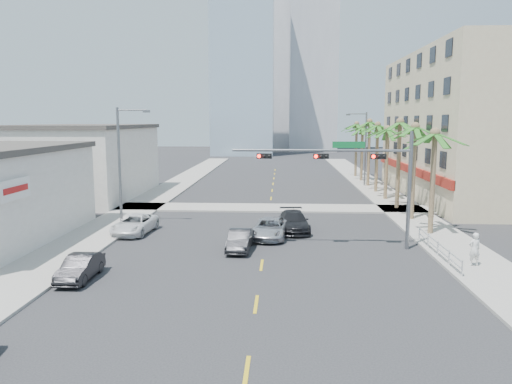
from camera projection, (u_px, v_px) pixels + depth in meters
ground at (258, 289)px, 23.98m from camera, size 260.00×260.00×0.00m
sidewalk_right at (408, 213)px, 43.12m from camera, size 4.00×120.00×0.15m
sidewalk_left at (134, 211)px, 44.35m from camera, size 4.00×120.00×0.15m
sidewalk_cross at (270, 208)px, 45.71m from camera, size 80.00×4.00×0.15m
building_right at (485, 126)px, 51.43m from camera, size 15.25×28.00×15.00m
building_left_far at (85, 163)px, 52.14m from camera, size 11.00×18.00×7.20m
tower_far_left at (243, 50)px, 114.86m from camera, size 14.00×14.00×48.00m
tower_far_right at (314, 34)px, 127.95m from camera, size 12.00×12.00×60.00m
tower_far_center at (268, 75)px, 144.68m from camera, size 16.00×16.00×42.00m
traffic_signal_mast at (358, 169)px, 30.82m from camera, size 11.12×0.54×7.20m
palm_tree_0 at (435, 134)px, 34.23m from camera, size 4.80×4.80×7.80m
palm_tree_1 at (415, 128)px, 39.32m from camera, size 4.80×4.80×8.16m
palm_tree_2 at (400, 123)px, 44.41m from camera, size 4.80×4.80×8.52m
palm_tree_3 at (388, 130)px, 49.65m from camera, size 4.80×4.80×7.80m
palm_tree_4 at (378, 126)px, 54.74m from camera, size 4.80×4.80×8.16m
palm_tree_5 at (370, 122)px, 59.83m from camera, size 4.80×4.80×8.52m
palm_tree_6 at (363, 128)px, 65.07m from camera, size 4.80×4.80×7.80m
palm_tree_7 at (357, 125)px, 70.16m from camera, size 4.80×4.80×8.16m
streetlight_left at (122, 160)px, 37.66m from camera, size 2.55×0.25×9.00m
streetlight_right at (364, 145)px, 60.25m from camera, size 2.55×0.25×9.00m
guardrail at (438, 247)px, 29.29m from camera, size 0.08×8.08×1.00m
car_parked_mid at (80, 268)px, 25.34m from camera, size 1.37×3.83×1.26m
car_parked_far at (135, 224)px, 35.67m from camera, size 2.67×5.02×1.34m
car_lane_left at (240, 240)px, 31.05m from camera, size 1.50×3.92×1.27m
car_lane_center at (270, 228)px, 34.33m from camera, size 2.84×5.09×1.35m
car_lane_right at (294, 221)px, 36.39m from camera, size 2.43×5.12×1.44m
pedestrian at (474, 249)px, 27.20m from camera, size 0.75×0.57×1.85m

